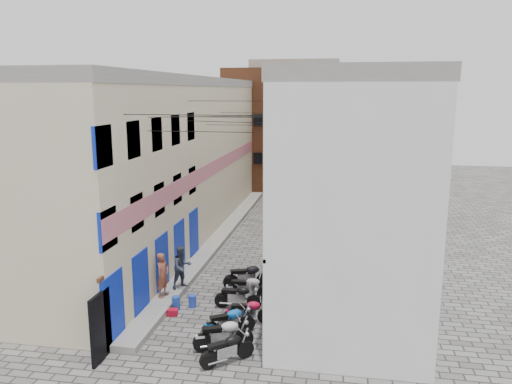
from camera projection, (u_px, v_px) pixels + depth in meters
The scene contains 21 objects.
ground at pixel (184, 360), 15.59m from camera, with size 90.00×90.00×0.00m, color #53514E.
plinth at pixel (221, 236), 28.46m from camera, with size 0.90×26.00×0.25m, color gray.
building_left at pixel (169, 159), 28.04m from camera, with size 5.10×27.00×9.00m.
building_right at pixel (349, 163), 26.37m from camera, with size 5.94×26.00×9.00m.
building_far_brick_left at pixel (264, 130), 41.95m from camera, with size 6.00×6.00×10.00m, color brown.
building_far_brick_right at pixel (325, 141), 43.22m from camera, with size 5.00×6.00×8.00m, color brown.
building_far_concrete at pixel (295, 120), 47.29m from camera, with size 8.00×5.00×11.00m, color gray.
far_shopfront at pixel (283, 181), 39.66m from camera, with size 2.00×0.30×2.40m, color black.
overhead_wires at pixel (235, 118), 21.54m from camera, with size 5.80×13.02×1.32m.
motorcycle_a at pixel (227, 347), 15.30m from camera, with size 0.58×1.84×1.07m, color black, non-canonical shape.
motorcycle_b at pixel (223, 333), 16.12m from camera, with size 0.63×2.00×1.16m, color silver, non-canonical shape.
motorcycle_c at pixel (229, 320), 17.07m from camera, with size 0.60×1.91×1.11m, color #0B57AC, non-canonical shape.
motorcycle_d at pixel (248, 310), 17.96m from camera, with size 0.56×1.77×1.02m, color #BC0D33, non-canonical shape.
motorcycle_e at pixel (238, 295), 19.21m from camera, with size 0.58×1.85×1.07m, color black, non-canonical shape.
motorcycle_f at pixel (248, 287), 19.97m from camera, with size 0.62×1.95×1.13m, color #99999D, non-canonical shape.
motorcycle_g at pixel (247, 275), 21.11m from camera, with size 0.66×2.09×1.21m, color black, non-canonical shape.
person_a at pixel (163, 275), 19.64m from camera, with size 0.65×0.43×1.79m, color brown.
person_b at pixel (182, 267), 20.53m from camera, with size 0.87×0.68×1.79m, color #32394B.
water_jug_near at pixel (176, 303), 19.17m from camera, with size 0.33×0.33×0.51m, color #2146A9.
water_jug_far at pixel (192, 301), 19.38m from camera, with size 0.31×0.31×0.48m, color #253FBA.
red_crate at pixel (173, 312), 18.68m from camera, with size 0.39×0.29×0.24m, color #A70B22.
Camera 1 is at (4.72, -13.61, 8.28)m, focal length 35.00 mm.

